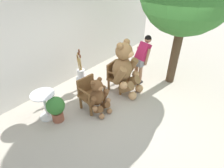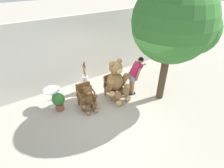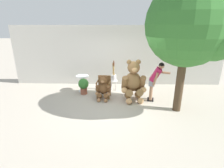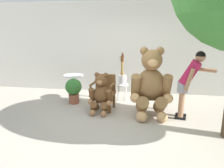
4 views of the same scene
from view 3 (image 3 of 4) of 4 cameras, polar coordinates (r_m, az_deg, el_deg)
The scene contains 12 objects.
ground_plane at distance 6.58m, azimuth 1.99°, elevation -6.69°, with size 60.00×60.00×0.00m, color #B2A899.
back_wall at distance 8.44m, azimuth 1.93°, elevation 9.17°, with size 10.00×0.16×2.80m, color beige.
wooden_chair_left at distance 7.10m, azimuth -2.65°, elevation -0.66°, with size 0.61×0.57×0.86m.
wooden_chair_right at distance 7.11m, azimuth 6.57°, elevation -0.73°, with size 0.61×0.57×0.86m.
teddy_bear_large at distance 6.76m, azimuth 6.99°, elevation 1.03°, with size 0.96×0.94×1.59m.
teddy_bear_small at distance 6.81m, azimuth -2.91°, elevation -1.35°, with size 0.59×0.58×0.98m.
person_visitor at distance 6.77m, azimuth 13.90°, elevation 1.78°, with size 0.84×0.48×1.53m.
white_stool at distance 7.83m, azimuth 0.58°, elevation 0.46°, with size 0.34×0.34×0.46m.
brush_bucket at distance 7.73m, azimuth 0.57°, elevation 2.55°, with size 0.22×0.22×0.89m.
round_side_table at distance 7.77m, azimuth -9.58°, elevation 0.76°, with size 0.56×0.56×0.72m.
patio_tree at distance 5.90m, azimuth 24.72°, elevation 16.70°, with size 2.67×2.55×4.11m.
potted_plant at distance 7.48m, azimuth -9.28°, elevation -0.36°, with size 0.44×0.44×0.68m.
Camera 3 is at (-0.09, -5.91, 2.87)m, focal length 28.00 mm.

